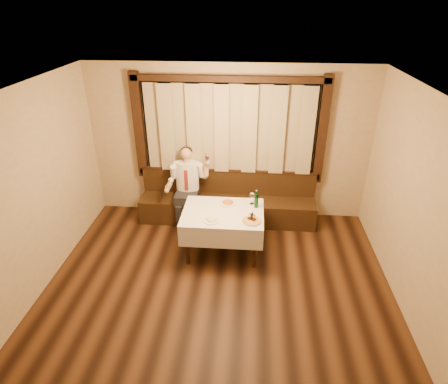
# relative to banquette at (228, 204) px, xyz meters

# --- Properties ---
(room) EXTENTS (5.01, 6.01, 2.81)m
(room) POSITION_rel_banquette_xyz_m (-0.00, -1.75, 1.19)
(room) COLOR black
(room) RESTS_ON ground
(banquette) EXTENTS (3.20, 0.61, 0.94)m
(banquette) POSITION_rel_banquette_xyz_m (0.00, 0.00, 0.00)
(banquette) COLOR black
(banquette) RESTS_ON ground
(dining_table) EXTENTS (1.27, 0.97, 0.76)m
(dining_table) POSITION_rel_banquette_xyz_m (0.00, -1.02, 0.34)
(dining_table) COLOR black
(dining_table) RESTS_ON ground
(pizza) EXTENTS (0.30, 0.30, 0.03)m
(pizza) POSITION_rel_banquette_xyz_m (0.45, -1.28, 0.46)
(pizza) COLOR white
(pizza) RESTS_ON dining_table
(pasta_red) EXTENTS (0.29, 0.29, 0.10)m
(pasta_red) POSITION_rel_banquette_xyz_m (0.06, -0.76, 0.49)
(pasta_red) COLOR white
(pasta_red) RESTS_ON dining_table
(pasta_cream) EXTENTS (0.26, 0.26, 0.09)m
(pasta_cream) POSITION_rel_banquette_xyz_m (-0.15, -1.30, 0.48)
(pasta_cream) COLOR white
(pasta_cream) RESTS_ON dining_table
(green_bottle) EXTENTS (0.07, 0.07, 0.30)m
(green_bottle) POSITION_rel_banquette_xyz_m (0.51, -0.84, 0.57)
(green_bottle) COLOR #0E431B
(green_bottle) RESTS_ON dining_table
(table_wine_glass) EXTENTS (0.08, 0.08, 0.21)m
(table_wine_glass) POSITION_rel_banquette_xyz_m (0.44, -0.74, 0.60)
(table_wine_glass) COLOR white
(table_wine_glass) RESTS_ON dining_table
(cruet_caddy) EXTENTS (0.13, 0.11, 0.13)m
(cruet_caddy) POSITION_rel_banquette_xyz_m (0.45, -1.24, 0.49)
(cruet_caddy) COLOR black
(cruet_caddy) RESTS_ON dining_table
(seated_man) EXTENTS (0.78, 0.58, 1.42)m
(seated_man) POSITION_rel_banquette_xyz_m (-0.72, -0.09, 0.51)
(seated_man) COLOR black
(seated_man) RESTS_ON ground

